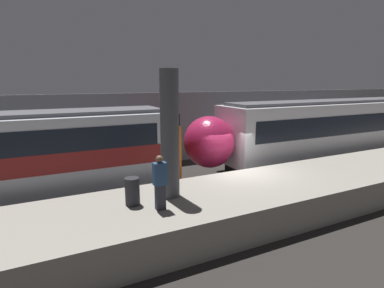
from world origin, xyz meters
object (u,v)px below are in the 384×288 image
support_pillar_near (170,135)px  person_waiting (160,181)px  train_modern (319,132)px  trash_bin (132,191)px

support_pillar_near → person_waiting: (-0.66, -0.85, -1.18)m
support_pillar_near → train_modern: bearing=18.8°
support_pillar_near → person_waiting: bearing=-127.9°
trash_bin → support_pillar_near: bearing=6.8°
support_pillar_near → person_waiting: support_pillar_near is taller
support_pillar_near → trash_bin: (-1.30, -0.16, -1.61)m
support_pillar_near → trash_bin: support_pillar_near is taller
train_modern → person_waiting: size_ratio=10.17×
train_modern → support_pillar_near: bearing=-161.2°
train_modern → trash_bin: train_modern is taller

